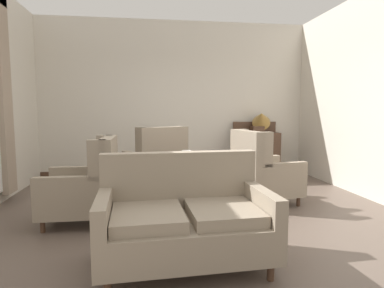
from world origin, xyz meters
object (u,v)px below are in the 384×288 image
object	(u,v)px
armchair_near_sideboard	(157,164)
armchair_back_corner	(262,173)
side_table	(235,171)
sideboard	(256,151)
gramophone	(261,120)
armchair_beside_settee	(87,187)
porcelain_vase	(187,167)
coffee_table	(185,186)
settee	(185,220)

from	to	relation	value
armchair_near_sideboard	armchair_back_corner	bearing A→B (deg)	122.02
side_table	sideboard	world-z (taller)	sideboard
armchair_near_sideboard	gramophone	bearing A→B (deg)	179.27
armchair_beside_settee	gramophone	xyz separation A→B (m)	(3.09, 2.45, 0.74)
armchair_back_corner	side_table	distance (m)	0.46
side_table	porcelain_vase	bearing A→B (deg)	-140.00
sideboard	gramophone	size ratio (longest dim) A/B	1.88
armchair_back_corner	gramophone	xyz separation A→B (m)	(0.68, 1.97, 0.73)
side_table	coffee_table	bearing A→B (deg)	-140.35
armchair_near_sideboard	armchair_beside_settee	bearing A→B (deg)	33.05
settee	gramophone	xyz separation A→B (m)	(2.03, 3.69, 0.77)
coffee_table	armchair_near_sideboard	bearing A→B (deg)	103.29
armchair_near_sideboard	porcelain_vase	bearing A→B (deg)	79.18
settee	sideboard	size ratio (longest dim) A/B	1.35
coffee_table	side_table	world-z (taller)	side_table
coffee_table	porcelain_vase	world-z (taller)	porcelain_vase
settee	armchair_beside_settee	world-z (taller)	armchair_beside_settee
armchair_back_corner	side_table	world-z (taller)	armchair_back_corner
gramophone	armchair_near_sideboard	bearing A→B (deg)	-155.52
side_table	armchair_near_sideboard	bearing A→B (deg)	151.63
sideboard	coffee_table	bearing A→B (deg)	-126.59
settee	side_table	bearing A→B (deg)	60.88
coffee_table	armchair_beside_settee	size ratio (longest dim) A/B	0.84
coffee_table	side_table	distance (m)	1.13
side_table	armchair_back_corner	bearing A→B (deg)	-45.71
armchair_near_sideboard	side_table	world-z (taller)	armchair_near_sideboard
side_table	sideboard	xyz separation A→B (m)	(0.95, 1.73, 0.09)
coffee_table	armchair_near_sideboard	xyz separation A→B (m)	(-0.32, 1.36, 0.07)
gramophone	armchair_beside_settee	bearing A→B (deg)	-141.61
coffee_table	porcelain_vase	bearing A→B (deg)	25.32
coffee_table	sideboard	bearing A→B (deg)	53.41
side_table	settee	bearing A→B (deg)	-116.53
porcelain_vase	settee	bearing A→B (deg)	-97.74
coffee_table	settee	size ratio (longest dim) A/B	0.58
coffee_table	armchair_back_corner	size ratio (longest dim) A/B	0.81
coffee_table	gramophone	size ratio (longest dim) A/B	1.47
coffee_table	sideboard	xyz separation A→B (m)	(1.82, 2.45, 0.13)
armchair_beside_settee	gramophone	size ratio (longest dim) A/B	1.75
armchair_back_corner	armchair_near_sideboard	world-z (taller)	armchair_near_sideboard
settee	sideboard	distance (m)	4.28
side_table	gramophone	bearing A→B (deg)	58.49
porcelain_vase	armchair_beside_settee	world-z (taller)	armchair_beside_settee
porcelain_vase	sideboard	bearing A→B (deg)	53.65
armchair_beside_settee	sideboard	distance (m)	3.96
armchair_near_sideboard	gramophone	size ratio (longest dim) A/B	1.90
settee	armchair_beside_settee	distance (m)	1.64
gramophone	coffee_table	bearing A→B (deg)	-128.45
settee	gramophone	size ratio (longest dim) A/B	2.54
settee	armchair_beside_settee	size ratio (longest dim) A/B	1.45
armchair_near_sideboard	settee	bearing A→B (deg)	68.25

